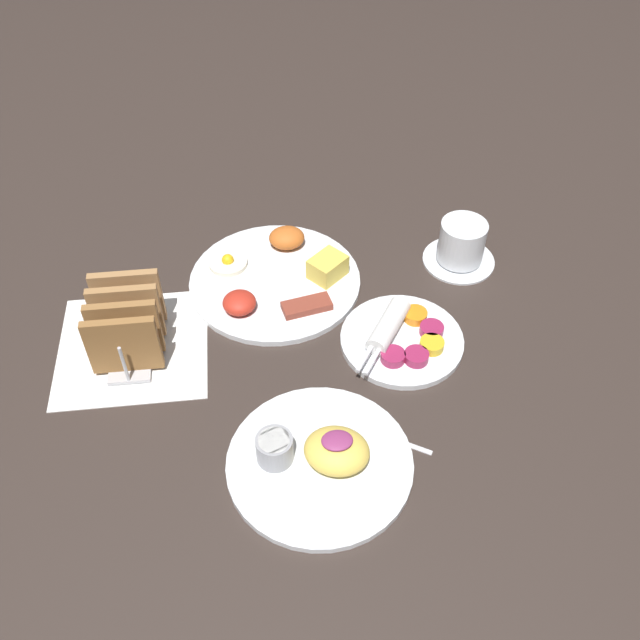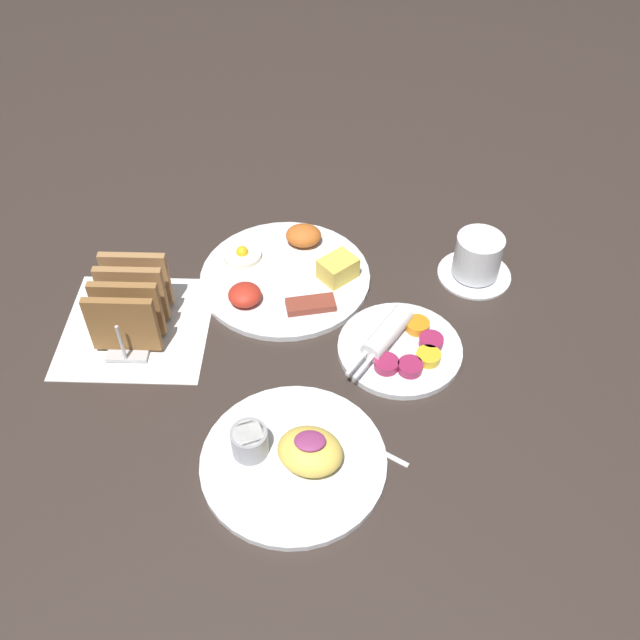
# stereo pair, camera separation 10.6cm
# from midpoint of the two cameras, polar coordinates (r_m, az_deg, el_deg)

# --- Properties ---
(ground_plane) EXTENTS (3.00, 3.00, 0.00)m
(ground_plane) POSITION_cam_midpoint_polar(r_m,az_deg,el_deg) (1.06, -7.17, -2.65)
(ground_plane) COLOR #332823
(napkin_flat) EXTENTS (0.22, 0.22, 0.00)m
(napkin_flat) POSITION_cam_midpoint_polar(r_m,az_deg,el_deg) (1.11, -17.42, -2.18)
(napkin_flat) COLOR white
(napkin_flat) RESTS_ON ground_plane
(plate_breakfast) EXTENTS (0.28, 0.28, 0.05)m
(plate_breakfast) POSITION_cam_midpoint_polar(r_m,az_deg,el_deg) (1.16, -6.11, 3.29)
(plate_breakfast) COLOR white
(plate_breakfast) RESTS_ON ground_plane
(plate_condiments) EXTENTS (0.18, 0.18, 0.04)m
(plate_condiments) POSITION_cam_midpoint_polar(r_m,az_deg,el_deg) (1.06, 3.70, -1.56)
(plate_condiments) COLOR white
(plate_condiments) RESTS_ON ground_plane
(plate_foreground) EXTENTS (0.24, 0.24, 0.06)m
(plate_foreground) POSITION_cam_midpoint_polar(r_m,az_deg,el_deg) (0.93, -3.40, -11.18)
(plate_foreground) COLOR white
(plate_foreground) RESTS_ON ground_plane
(toast_rack) EXTENTS (0.10, 0.15, 0.10)m
(toast_rack) POSITION_cam_midpoint_polar(r_m,az_deg,el_deg) (1.08, -18.00, -0.40)
(toast_rack) COLOR #B7B7BC
(toast_rack) RESTS_ON ground_plane
(coffee_cup) EXTENTS (0.12, 0.12, 0.08)m
(coffee_cup) POSITION_cam_midpoint_polar(r_m,az_deg,el_deg) (1.19, 8.73, 5.85)
(coffee_cup) COLOR white
(coffee_cup) RESTS_ON ground_plane
(teaspoon) EXTENTS (0.12, 0.07, 0.01)m
(teaspoon) POSITION_cam_midpoint_polar(r_m,az_deg,el_deg) (0.96, 0.83, -8.97)
(teaspoon) COLOR silver
(teaspoon) RESTS_ON ground_plane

